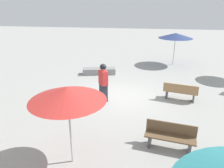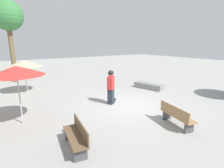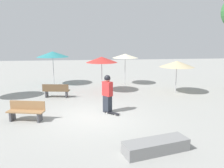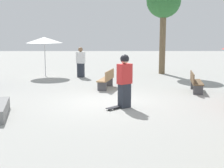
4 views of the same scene
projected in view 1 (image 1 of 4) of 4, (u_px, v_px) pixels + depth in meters
name	position (u px, v px, depth m)	size (l,w,h in m)	color
ground_plane	(119.00, 97.00, 10.94)	(60.00, 60.00, 0.00)	#9E9E99
skater_main	(103.00, 81.00, 10.18)	(0.55, 0.51, 1.84)	#282D38
skateboard	(101.00, 97.00, 10.82)	(0.70, 0.71, 0.07)	black
concrete_ledge	(99.00, 71.00, 14.36)	(1.11, 2.20, 0.39)	gray
bench_near	(180.00, 92.00, 10.46)	(0.80, 1.66, 0.85)	#47474C
bench_far	(170.00, 136.00, 7.01)	(0.70, 1.65, 0.85)	#47474C
shade_umbrella_red	(67.00, 94.00, 5.76)	(2.09, 2.09, 2.39)	#B7B7BC
shade_umbrella_navy	(176.00, 36.00, 15.82)	(2.47, 2.47, 2.36)	#B7B7BC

